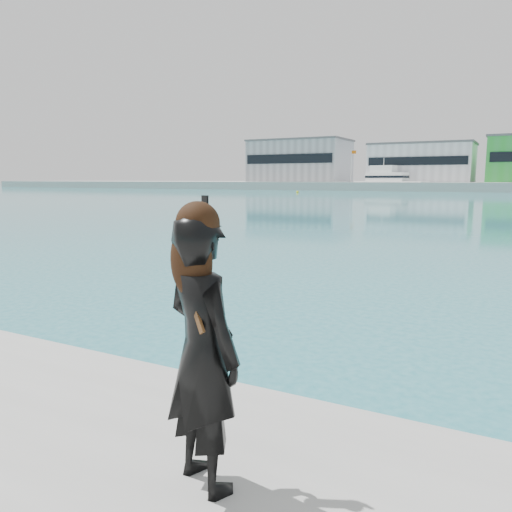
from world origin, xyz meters
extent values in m
cube|color=gray|center=(-55.00, 128.00, 7.50)|extent=(26.00, 16.00, 11.00)
cube|color=black|center=(-55.00, 119.90, 8.05)|extent=(24.70, 0.20, 2.42)
cube|color=#59595B|center=(-55.00, 128.00, 13.25)|extent=(26.52, 16.32, 0.50)
cube|color=silver|center=(-22.00, 128.00, 6.50)|extent=(24.00, 15.00, 9.00)
cube|color=black|center=(-22.00, 120.40, 6.95)|extent=(22.80, 0.20, 1.98)
cube|color=#59595B|center=(-22.00, 128.00, 11.25)|extent=(24.48, 15.30, 0.50)
cylinder|color=silver|center=(-38.00, 121.00, 6.00)|extent=(0.16, 0.16, 8.00)
cube|color=#C95B0B|center=(-37.40, 121.00, 9.40)|extent=(1.20, 0.04, 0.80)
cube|color=white|center=(-27.24, 117.75, 1.11)|extent=(17.30, 7.82, 2.23)
cube|color=white|center=(-28.15, 117.94, 3.25)|extent=(9.87, 5.64, 2.04)
cube|color=white|center=(-29.06, 118.12, 5.11)|extent=(6.08, 4.19, 1.67)
cube|color=black|center=(-28.15, 117.94, 3.25)|extent=(10.07, 5.77, 0.56)
cylinder|color=silver|center=(-29.06, 118.12, 6.87)|extent=(0.15, 0.15, 1.86)
sphere|color=yellow|center=(-39.06, 89.67, 0.00)|extent=(0.50, 0.50, 0.50)
imported|color=black|center=(-0.73, -0.48, 1.66)|extent=(0.74, 0.62, 1.73)
sphere|color=black|center=(-0.73, -0.50, 2.47)|extent=(0.26, 0.26, 0.26)
ellipsoid|color=black|center=(-0.75, -0.54, 2.25)|extent=(0.29, 0.15, 0.46)
cylinder|color=tan|center=(-0.89, -0.30, 2.36)|extent=(0.15, 0.22, 0.37)
cylinder|color=white|center=(-0.88, -0.26, 2.50)|extent=(0.10, 0.10, 0.03)
cube|color=black|center=(-0.86, -0.23, 2.56)|extent=(0.06, 0.04, 0.13)
cube|color=#4C2D14|center=(-0.73, -0.57, 2.01)|extent=(0.23, 0.11, 0.35)
camera|label=1|loc=(0.96, -2.93, 2.73)|focal=35.00mm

